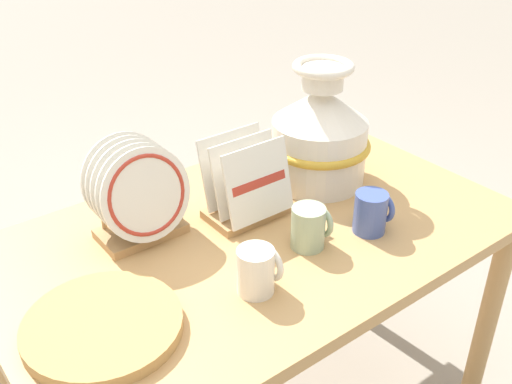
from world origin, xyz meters
TOP-DOWN VIEW (x-y plane):
  - display_table at (0.00, 0.00)m, footprint 1.28×0.78m
  - ceramic_vase at (0.29, 0.10)m, footprint 0.28×0.28m
  - dish_rack_round_plates at (-0.23, 0.15)m, footprint 0.22×0.16m
  - dish_rack_square_plates at (0.02, 0.07)m, footprint 0.20×0.15m
  - wicker_charger_stack at (-0.45, -0.10)m, footprint 0.31×0.31m
  - mug_cobalt_glaze at (0.22, -0.17)m, footprint 0.09×0.08m
  - mug_cream_glaze at (-0.14, -0.18)m, footprint 0.09×0.08m
  - mug_sage_glaze at (0.06, -0.12)m, footprint 0.09×0.08m

SIDE VIEW (x-z plane):
  - display_table at x=0.00m, z-range 0.27..0.98m
  - wicker_charger_stack at x=-0.45m, z-range 0.71..0.73m
  - mug_cobalt_glaze at x=0.22m, z-range 0.71..0.81m
  - mug_cream_glaze at x=-0.14m, z-range 0.71..0.81m
  - mug_sage_glaze at x=0.06m, z-range 0.71..0.81m
  - dish_rack_square_plates at x=0.02m, z-range 0.68..0.88m
  - dish_rack_round_plates at x=-0.23m, z-range 0.70..0.94m
  - ceramic_vase at x=0.29m, z-range 0.68..1.02m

